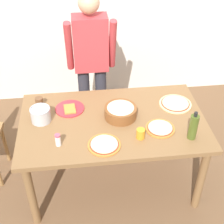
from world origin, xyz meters
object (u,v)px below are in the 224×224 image
object	(u,v)px
pizza_second_cooked	(104,145)
cup_small_brown	(39,102)
salt_shaker	(58,140)
pizza_raw_on_board	(175,104)
pizza_cooked_on_tray	(160,128)
steel_pot	(41,114)
person_cook	(91,60)
popcorn_bowl	(121,111)
dining_table	(113,128)
cup_orange	(141,134)
olive_oil_bottle	(193,127)
plate_with_slice	(70,109)

from	to	relation	value
pizza_second_cooked	cup_small_brown	world-z (taller)	cup_small_brown
salt_shaker	pizza_second_cooked	bearing A→B (deg)	-7.83
pizza_raw_on_board	pizza_cooked_on_tray	distance (m)	0.39
pizza_raw_on_board	steel_pot	world-z (taller)	steel_pot
person_cook	pizza_cooked_on_tray	size ratio (longest dim) A/B	6.64
pizza_raw_on_board	person_cook	bearing A→B (deg)	140.60
pizza_raw_on_board	popcorn_bowl	distance (m)	0.54
pizza_second_cooked	salt_shaker	distance (m)	0.36
dining_table	cup_orange	distance (m)	0.34
olive_oil_bottle	steel_pot	world-z (taller)	olive_oil_bottle
pizza_raw_on_board	pizza_second_cooked	bearing A→B (deg)	-146.32
pizza_raw_on_board	pizza_second_cooked	distance (m)	0.84
person_cook	pizza_second_cooked	size ratio (longest dim) A/B	6.20
person_cook	pizza_second_cooked	bearing A→B (deg)	-88.63
pizza_raw_on_board	salt_shaker	world-z (taller)	salt_shaker
dining_table	person_cook	distance (m)	0.81
person_cook	plate_with_slice	distance (m)	0.63
plate_with_slice	salt_shaker	distance (m)	0.47
pizza_second_cooked	plate_with_slice	xyz separation A→B (m)	(-0.26, 0.50, -0.00)
dining_table	pizza_cooked_on_tray	world-z (taller)	pizza_cooked_on_tray
cup_orange	salt_shaker	world-z (taller)	salt_shaker
dining_table	cup_small_brown	size ratio (longest dim) A/B	18.82
person_cook	pizza_cooked_on_tray	bearing A→B (deg)	-61.12
popcorn_bowl	plate_with_slice	bearing A→B (deg)	160.29
pizza_cooked_on_tray	pizza_second_cooked	distance (m)	0.50
cup_small_brown	dining_table	bearing A→B (deg)	-24.19
person_cook	steel_pot	size ratio (longest dim) A/B	9.34
pizza_second_cooked	popcorn_bowl	size ratio (longest dim) A/B	0.93
pizza_cooked_on_tray	cup_small_brown	distance (m)	1.11
plate_with_slice	cup_orange	xyz separation A→B (m)	(0.56, -0.45, 0.03)
olive_oil_bottle	pizza_cooked_on_tray	bearing A→B (deg)	149.60
pizza_second_cooked	cup_orange	bearing A→B (deg)	11.00
pizza_raw_on_board	olive_oil_bottle	xyz separation A→B (m)	(0.01, -0.46, 0.10)
steel_pot	pizza_raw_on_board	bearing A→B (deg)	4.47
pizza_second_cooked	steel_pot	distance (m)	0.63
cup_small_brown	plate_with_slice	bearing A→B (deg)	-18.17
cup_small_brown	salt_shaker	size ratio (longest dim) A/B	0.80
popcorn_bowl	steel_pot	bearing A→B (deg)	177.84
pizza_second_cooked	dining_table	bearing A→B (deg)	71.48
dining_table	salt_shaker	xyz separation A→B (m)	(-0.46, -0.26, 0.14)
cup_small_brown	salt_shaker	distance (m)	0.57
cup_small_brown	salt_shaker	xyz separation A→B (m)	(0.18, -0.54, 0.01)
pizza_raw_on_board	olive_oil_bottle	size ratio (longest dim) A/B	1.15
dining_table	pizza_second_cooked	xyz separation A→B (m)	(-0.10, -0.31, 0.10)
pizza_cooked_on_tray	salt_shaker	xyz separation A→B (m)	(-0.84, -0.09, 0.04)
pizza_raw_on_board	cup_orange	bearing A→B (deg)	-134.54
pizza_cooked_on_tray	plate_with_slice	bearing A→B (deg)	154.18
pizza_cooked_on_tray	pizza_raw_on_board	bearing A→B (deg)	55.87
pizza_raw_on_board	steel_pot	xyz separation A→B (m)	(-1.21, -0.09, 0.06)
person_cook	pizza_raw_on_board	bearing A→B (deg)	-39.40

